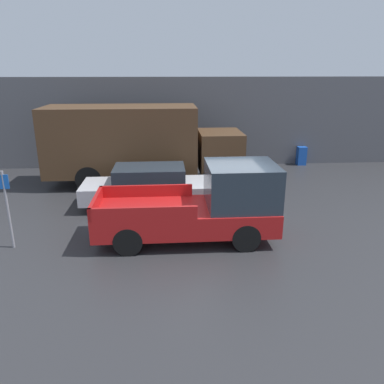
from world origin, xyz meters
The scene contains 7 objects.
ground_plane centered at (0.00, 0.00, 0.00)m, with size 60.00×60.00×0.00m, color #2D2D30.
building_wall centered at (0.00, 8.69, 2.24)m, with size 28.00×0.15×4.49m.
pickup_truck centered at (-0.46, -0.29, 1.05)m, with size 5.25×2.08×2.27m.
car centered at (-2.28, 2.65, 0.77)m, with size 4.64×1.83×1.50m.
delivery_truck centered at (-2.82, 5.63, 1.83)m, with size 8.40×2.51×3.37m.
parking_sign centered at (-5.97, -0.53, 1.28)m, with size 0.30×0.07×2.26m.
newspaper_box centered at (5.60, 8.36, 0.48)m, with size 0.45×0.40×0.96m.
Camera 1 is at (-1.59, -10.55, 4.86)m, focal length 35.00 mm.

